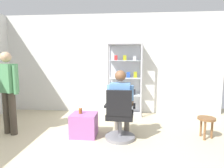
# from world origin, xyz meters

# --- Properties ---
(back_wall) EXTENTS (6.00, 0.10, 2.70)m
(back_wall) POSITION_xyz_m (0.00, 3.00, 1.35)
(back_wall) COLOR silver
(back_wall) RESTS_ON ground
(display_cabinet_main) EXTENTS (0.90, 0.45, 1.90)m
(display_cabinet_main) POSITION_xyz_m (0.40, 2.76, 0.96)
(display_cabinet_main) COLOR #B7B7BC
(display_cabinet_main) RESTS_ON ground
(office_chair) EXTENTS (0.57, 0.56, 0.96)m
(office_chair) POSITION_xyz_m (0.36, 1.07, 0.39)
(office_chair) COLOR slate
(office_chair) RESTS_ON ground
(seated_shopkeeper) EXTENTS (0.50, 0.58, 1.29)m
(seated_shopkeeper) POSITION_xyz_m (0.36, 1.23, 0.71)
(seated_shopkeeper) COLOR slate
(seated_shopkeeper) RESTS_ON ground
(storage_crate) EXTENTS (0.49, 0.44, 0.45)m
(storage_crate) POSITION_xyz_m (-0.35, 1.20, 0.22)
(storage_crate) COLOR #9E599E
(storage_crate) RESTS_ON ground
(tea_glass) EXTENTS (0.06, 0.06, 0.10)m
(tea_glass) POSITION_xyz_m (-0.42, 1.21, 0.50)
(tea_glass) COLOR brown
(tea_glass) RESTS_ON storage_crate
(standing_customer) EXTENTS (0.50, 0.32, 1.63)m
(standing_customer) POSITION_xyz_m (-1.84, 1.17, 0.93)
(standing_customer) COLOR #3F382D
(standing_customer) RESTS_ON ground
(wooden_stool) EXTENTS (0.32, 0.32, 0.40)m
(wooden_stool) POSITION_xyz_m (1.97, 1.29, 0.32)
(wooden_stool) COLOR brown
(wooden_stool) RESTS_ON ground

